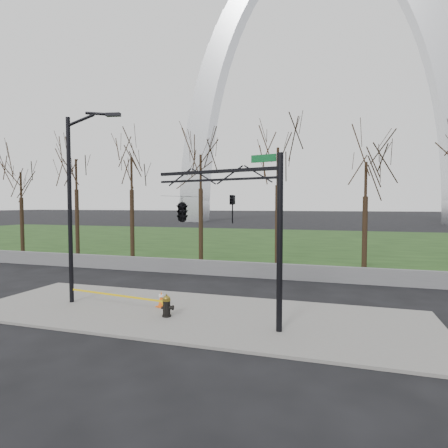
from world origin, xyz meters
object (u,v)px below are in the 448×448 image
(fire_hydrant, at_px, (167,306))
(traffic_cone, at_px, (161,299))
(street_light, at_px, (75,196))
(traffic_signal_mast, at_px, (199,209))

(fire_hydrant, relative_size, traffic_cone, 1.28)
(street_light, bearing_deg, traffic_signal_mast, -14.09)
(traffic_cone, height_order, street_light, street_light)
(traffic_cone, relative_size, street_light, 0.08)
(street_light, bearing_deg, traffic_cone, -4.83)
(traffic_cone, xyz_separation_m, traffic_signal_mast, (1.94, -0.72, 3.72))
(fire_hydrant, height_order, traffic_signal_mast, traffic_signal_mast)
(fire_hydrant, bearing_deg, street_light, 167.93)
(traffic_cone, relative_size, traffic_signal_mast, 0.11)
(traffic_signal_mast, bearing_deg, fire_hydrant, -146.75)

